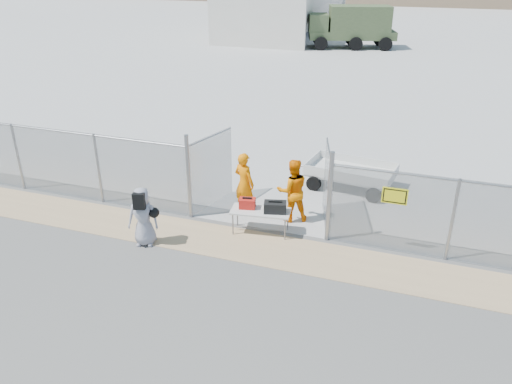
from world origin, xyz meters
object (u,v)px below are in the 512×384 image
at_px(folding_table, 261,222).
at_px(security_worker_right, 292,190).
at_px(visitor, 143,217).
at_px(utility_trailer, 351,175).
at_px(security_worker_left, 244,183).

height_order(folding_table, security_worker_right, security_worker_right).
height_order(visitor, utility_trailer, visitor).
xyz_separation_m(folding_table, utility_trailer, (1.82, 3.80, 0.09)).
distance_m(security_worker_left, visitor, 3.15).
bearing_deg(security_worker_right, folding_table, 31.49).
relative_size(folding_table, security_worker_left, 0.86).
distance_m(security_worker_left, security_worker_right, 1.46).
height_order(security_worker_right, visitor, security_worker_right).
height_order(security_worker_left, visitor, security_worker_left).
relative_size(security_worker_right, visitor, 1.16).
bearing_deg(utility_trailer, security_worker_left, -126.09).
distance_m(folding_table, security_worker_left, 1.46).
bearing_deg(folding_table, security_worker_left, 121.83).
xyz_separation_m(visitor, utility_trailer, (4.50, 5.34, -0.37)).
height_order(folding_table, visitor, visitor).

